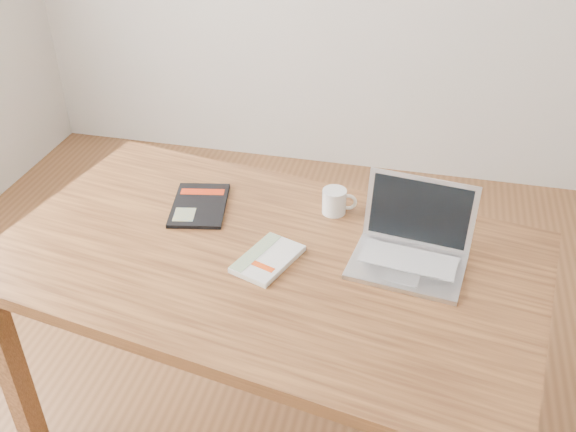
% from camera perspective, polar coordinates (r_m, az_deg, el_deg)
% --- Properties ---
extents(room, '(4.04, 4.04, 2.70)m').
position_cam_1_polar(room, '(1.42, 1.20, 13.42)').
color(room, brown).
rests_on(room, ground).
extents(desk, '(1.65, 1.12, 0.75)m').
position_cam_1_polar(desk, '(1.87, -1.92, -5.63)').
color(desk, brown).
rests_on(desk, ground).
extents(white_guidebook, '(0.19, 0.23, 0.02)m').
position_cam_1_polar(white_guidebook, '(1.79, -1.81, -3.84)').
color(white_guidebook, beige).
rests_on(white_guidebook, desk).
extents(black_guidebook, '(0.21, 0.27, 0.01)m').
position_cam_1_polar(black_guidebook, '(2.03, -7.89, 0.97)').
color(black_guidebook, black).
rests_on(black_guidebook, desk).
extents(laptop, '(0.34, 0.29, 0.21)m').
position_cam_1_polar(laptop, '(1.80, 10.91, -2.65)').
color(laptop, silver).
rests_on(laptop, desk).
extents(coffee_mug, '(0.11, 0.07, 0.08)m').
position_cam_1_polar(coffee_mug, '(1.97, 4.21, 1.34)').
color(coffee_mug, white).
rests_on(coffee_mug, desk).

